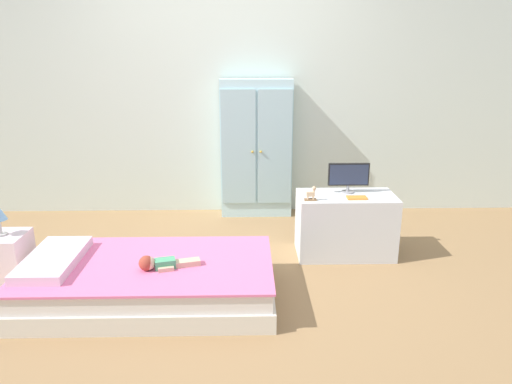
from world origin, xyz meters
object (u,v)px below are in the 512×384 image
tv_monitor (349,176)px  rocking_horse_toy (312,194)px  nightstand (5,259)px  wardrobe (256,149)px  book_orange (357,198)px  tv_stand (345,225)px  doll (158,263)px  bed (150,281)px

tv_monitor → rocking_horse_toy: bearing=-148.0°
nightstand → rocking_horse_toy: rocking_horse_toy is taller
wardrobe → book_orange: (0.75, -1.08, -0.16)m
book_orange → tv_monitor: bearing=102.9°
tv_stand → book_orange: book_orange is taller
doll → rocking_horse_toy: size_ratio=3.44×
bed → rocking_horse_toy: bearing=26.3°
bed → wardrobe: 1.93m
doll → nightstand: nightstand is taller
tv_stand → rocking_horse_toy: 0.45m
bed → doll: bearing=-48.3°
tv_stand → nightstand: bearing=-170.3°
bed → tv_stand: size_ratio=2.14×
doll → tv_monitor: bearing=31.8°
book_orange → wardrobe: bearing=124.8°
tv_monitor → nightstand: bearing=-168.8°
doll → wardrobe: (0.67, 1.78, 0.37)m
nightstand → wardrobe: wardrobe is taller
doll → wardrobe: bearing=69.4°
nightstand → tv_stand: size_ratio=0.47×
rocking_horse_toy → tv_stand: bearing=23.5°
tv_monitor → doll: bearing=-148.2°
wardrobe → rocking_horse_toy: (0.40, -1.12, -0.12)m
doll → book_orange: bearing=26.0°
wardrobe → book_orange: size_ratio=8.84×
bed → tv_monitor: size_ratio=5.03×
nightstand → tv_monitor: (2.54, 0.50, 0.46)m
nightstand → bed: bearing=-13.9°
tv_stand → tv_monitor: (0.02, 0.07, 0.39)m
wardrobe → book_orange: 1.33m
tv_monitor → rocking_horse_toy: tv_monitor is taller
bed → tv_monitor: 1.73m
doll → nightstand: 1.22m
doll → tv_monitor: size_ratio=1.19×
bed → book_orange: 1.67m
bed → book_orange: size_ratio=10.81×
tv_monitor → rocking_horse_toy: 0.39m
bed → nightstand: nightstand is taller
tv_monitor → rocking_horse_toy: size_ratio=2.89×
wardrobe → book_orange: wardrobe is taller
tv_monitor → wardrobe: bearing=127.9°
bed → tv_stand: bearing=25.8°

